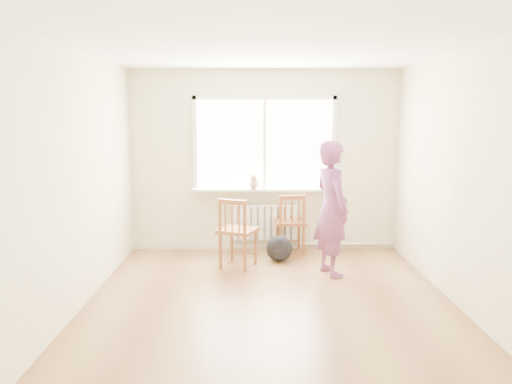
{
  "coord_description": "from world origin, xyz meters",
  "views": [
    {
      "loc": [
        -0.2,
        -5.21,
        2.01
      ],
      "look_at": [
        -0.14,
        1.2,
        1.04
      ],
      "focal_mm": 35.0,
      "sensor_mm": 36.0,
      "label": 1
    }
  ],
  "objects_px": {
    "chair_left": "(236,233)",
    "chair_right": "(291,224)",
    "person": "(332,209)",
    "cat": "(254,182)",
    "backpack": "(279,248)"
  },
  "relations": [
    {
      "from": "chair_right",
      "to": "person",
      "type": "relative_size",
      "value": 0.53
    },
    {
      "from": "chair_left",
      "to": "backpack",
      "type": "distance_m",
      "value": 0.72
    },
    {
      "from": "chair_left",
      "to": "person",
      "type": "relative_size",
      "value": 0.55
    },
    {
      "from": "chair_right",
      "to": "person",
      "type": "distance_m",
      "value": 1.1
    },
    {
      "from": "person",
      "to": "backpack",
      "type": "distance_m",
      "value": 1.09
    },
    {
      "from": "chair_left",
      "to": "chair_right",
      "type": "bearing_deg",
      "value": -117.22
    },
    {
      "from": "chair_right",
      "to": "cat",
      "type": "relative_size",
      "value": 2.4
    },
    {
      "from": "chair_left",
      "to": "cat",
      "type": "bearing_deg",
      "value": -83.25
    },
    {
      "from": "chair_right",
      "to": "backpack",
      "type": "relative_size",
      "value": 2.45
    },
    {
      "from": "chair_right",
      "to": "cat",
      "type": "distance_m",
      "value": 0.82
    },
    {
      "from": "chair_left",
      "to": "chair_right",
      "type": "relative_size",
      "value": 1.05
    },
    {
      "from": "chair_left",
      "to": "person",
      "type": "bearing_deg",
      "value": -170.08
    },
    {
      "from": "chair_right",
      "to": "chair_left",
      "type": "bearing_deg",
      "value": 33.95
    },
    {
      "from": "cat",
      "to": "chair_right",
      "type": "bearing_deg",
      "value": -12.74
    },
    {
      "from": "chair_left",
      "to": "backpack",
      "type": "xyz_separation_m",
      "value": [
        0.59,
        0.29,
        -0.29
      ]
    }
  ]
}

